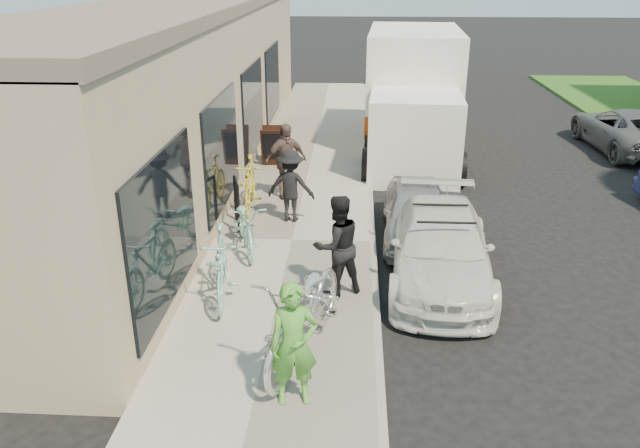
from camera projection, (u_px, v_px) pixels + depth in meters
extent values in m
plane|color=black|center=(407.00, 335.00, 9.17)|extent=(120.00, 120.00, 0.00)
cube|color=#9F9C8F|center=(292.00, 243.00, 12.01)|extent=(3.00, 34.00, 0.15)
cube|color=gray|center=(373.00, 245.00, 11.93)|extent=(0.12, 34.00, 0.13)
cube|color=#C6AC89|center=(184.00, 92.00, 16.04)|extent=(3.50, 20.00, 4.00)
cube|color=#6E6253|center=(177.00, 6.00, 15.23)|extent=(3.60, 20.00, 0.25)
cube|color=black|center=(164.00, 230.00, 8.73)|extent=(0.06, 3.00, 2.20)
cube|color=black|center=(222.00, 151.00, 12.42)|extent=(0.06, 3.00, 2.20)
cube|color=black|center=(253.00, 108.00, 16.10)|extent=(0.06, 3.00, 2.20)
cube|color=black|center=(272.00, 81.00, 19.79)|extent=(0.06, 3.00, 2.20)
cylinder|color=black|center=(238.00, 209.00, 12.16)|extent=(0.07, 0.07, 0.94)
cylinder|color=black|center=(236.00, 198.00, 12.73)|extent=(0.07, 0.07, 0.94)
cylinder|color=black|center=(236.00, 182.00, 12.26)|extent=(0.23, 0.62, 0.07)
cube|color=black|center=(272.00, 148.00, 16.12)|extent=(0.61, 0.27, 0.99)
cube|color=black|center=(274.00, 144.00, 16.45)|extent=(0.61, 0.27, 0.99)
cube|color=black|center=(272.00, 146.00, 16.07)|extent=(0.48, 0.18, 0.71)
imported|color=silver|center=(440.00, 247.00, 10.62)|extent=(1.98, 4.24, 1.20)
cylinder|color=black|center=(446.00, 223.00, 9.96)|extent=(0.95, 0.04, 0.04)
cylinder|color=black|center=(440.00, 205.00, 10.70)|extent=(0.95, 0.04, 0.04)
imported|color=#A3A3A8|center=(417.00, 212.00, 12.20)|extent=(1.44, 3.29, 1.10)
cube|color=white|center=(414.00, 137.00, 15.53)|extent=(2.34, 2.34, 2.11)
cube|color=black|center=(415.00, 120.00, 15.36)|extent=(2.06, 0.18, 1.00)
cube|color=white|center=(412.00, 86.00, 18.33)|extent=(2.82, 4.80, 3.22)
cube|color=#D2480C|center=(411.00, 110.00, 18.61)|extent=(2.84, 4.83, 0.61)
cylinder|color=black|center=(368.00, 166.00, 15.37)|extent=(0.33, 0.90, 0.89)
cylinder|color=black|center=(459.00, 169.00, 15.14)|extent=(0.33, 0.90, 0.89)
cylinder|color=black|center=(370.00, 152.00, 16.49)|extent=(0.33, 0.90, 0.89)
cylinder|color=black|center=(455.00, 155.00, 16.26)|extent=(0.33, 0.90, 0.89)
cylinder|color=black|center=(375.00, 116.00, 20.36)|extent=(0.33, 0.90, 0.89)
cylinder|color=black|center=(444.00, 118.00, 20.13)|extent=(0.33, 0.90, 0.89)
imported|color=#535557|center=(627.00, 130.00, 18.06)|extent=(2.23, 4.47, 1.22)
imported|color=silver|center=(306.00, 311.00, 8.22)|extent=(1.56, 2.69, 1.34)
imported|color=#50A336|center=(294.00, 345.00, 7.28)|extent=(0.64, 0.48, 1.58)
imported|color=black|center=(337.00, 245.00, 9.75)|extent=(1.01, 0.93, 1.66)
imported|color=#8BCFBD|center=(221.00, 265.00, 9.72)|extent=(0.82, 1.93, 1.12)
imported|color=#8BCFBD|center=(246.00, 225.00, 11.42)|extent=(1.14, 1.93, 0.96)
imported|color=gold|center=(250.00, 184.00, 13.27)|extent=(0.66, 1.89, 1.12)
imported|color=black|center=(291.00, 186.00, 12.62)|extent=(1.02, 0.66, 1.49)
imported|color=brown|center=(286.00, 161.00, 13.84)|extent=(1.07, 0.86, 1.70)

